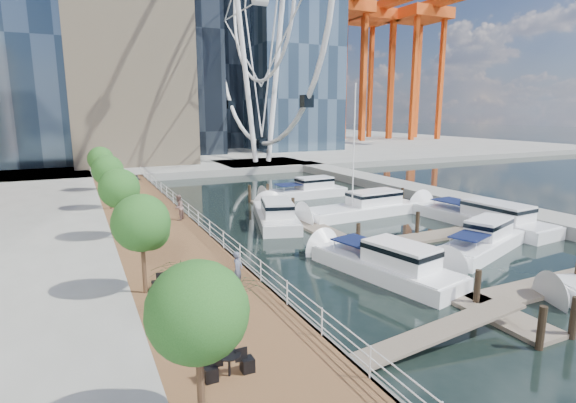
{
  "coord_description": "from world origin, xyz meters",
  "views": [
    {
      "loc": [
        -13.83,
        -16.3,
        9.17
      ],
      "look_at": [
        -0.65,
        11.34,
        3.0
      ],
      "focal_mm": 28.0,
      "sensor_mm": 36.0,
      "label": 1
    }
  ],
  "objects": [
    {
      "name": "land_far",
      "position": [
        0.0,
        102.0,
        0.5
      ],
      "size": [
        200.0,
        114.0,
        1.0
      ],
      "primitive_type": "cube",
      "color": "gray",
      "rests_on": "ground"
    },
    {
      "name": "street_trees",
      "position": [
        -11.4,
        14.0,
        4.29
      ],
      "size": [
        2.6,
        42.6,
        4.6
      ],
      "color": "#3F2B1C",
      "rests_on": "ground"
    },
    {
      "name": "ground",
      "position": [
        0.0,
        0.0,
        0.0
      ],
      "size": [
        520.0,
        520.0,
        0.0
      ],
      "primitive_type": "plane",
      "color": "black",
      "rests_on": "ground"
    },
    {
      "name": "railing",
      "position": [
        -6.1,
        15.0,
        1.52
      ],
      "size": [
        0.1,
        60.0,
        1.05
      ],
      "primitive_type": null,
      "color": "white",
      "rests_on": "boardwalk"
    },
    {
      "name": "breakwater",
      "position": [
        20.0,
        20.0,
        0.5
      ],
      "size": [
        4.0,
        60.0,
        1.0
      ],
      "primitive_type": "cube",
      "color": "gray",
      "rests_on": "ground"
    },
    {
      "name": "port_cranes",
      "position": [
        67.67,
        95.67,
        20.0
      ],
      "size": [
        40.0,
        52.0,
        38.0
      ],
      "color": "#D84C14",
      "rests_on": "ground"
    },
    {
      "name": "pedestrian_far",
      "position": [
        -7.96,
        33.6,
        1.76
      ],
      "size": [
        0.91,
        0.43,
        1.51
      ],
      "primitive_type": "imported",
      "rotation": [
        0.0,
        0.0,
        3.21
      ],
      "color": "#2D3239",
      "rests_on": "boardwalk"
    },
    {
      "name": "moored_yachts",
      "position": [
        8.58,
        13.79,
        0.0
      ],
      "size": [
        19.97,
        35.04,
        11.5
      ],
      "color": "white",
      "rests_on": "ground"
    },
    {
      "name": "boardwalk",
      "position": [
        -9.0,
        15.0,
        0.5
      ],
      "size": [
        6.0,
        60.0,
        1.0
      ],
      "primitive_type": "cube",
      "color": "brown",
      "rests_on": "ground"
    },
    {
      "name": "cafe_tables",
      "position": [
        -10.4,
        -2.0,
        1.37
      ],
      "size": [
        2.5,
        13.7,
        0.74
      ],
      "color": "black",
      "rests_on": "ground"
    },
    {
      "name": "floating_docks",
      "position": [
        7.97,
        9.98,
        0.49
      ],
      "size": [
        16.0,
        34.0,
        2.6
      ],
      "color": "#6D6051",
      "rests_on": "ground"
    },
    {
      "name": "pedestrian_near",
      "position": [
        -7.36,
        2.74,
        1.88
      ],
      "size": [
        0.74,
        0.76,
        1.76
      ],
      "primitive_type": "imported",
      "rotation": [
        0.0,
        0.0,
        0.84
      ],
      "color": "#4C5265",
      "rests_on": "boardwalk"
    },
    {
      "name": "cafe_seating",
      "position": [
        -9.86,
        -3.59,
        2.12
      ],
      "size": [
        4.23,
        14.94,
        2.28
      ],
      "color": "#0E3612",
      "rests_on": "ground"
    },
    {
      "name": "yacht_foreground",
      "position": [
        9.86,
        3.82,
        0.0
      ],
      "size": [
        9.82,
        5.62,
        2.15
      ],
      "primitive_type": null,
      "rotation": [
        0.0,
        0.0,
        1.92
      ],
      "color": "white",
      "rests_on": "ground"
    },
    {
      "name": "pier",
      "position": [
        14.0,
        52.0,
        0.5
      ],
      "size": [
        14.0,
        12.0,
        1.0
      ],
      "primitive_type": "cube",
      "color": "gray",
      "rests_on": "ground"
    },
    {
      "name": "pedestrian_mid",
      "position": [
        -6.98,
        17.43,
        1.98
      ],
      "size": [
        1.16,
        1.21,
        1.96
      ],
      "primitive_type": "imported",
      "rotation": [
        0.0,
        0.0,
        -2.2
      ],
      "color": "#7E5E57",
      "rests_on": "boardwalk"
    },
    {
      "name": "seawall",
      "position": [
        -6.0,
        15.0,
        0.5
      ],
      "size": [
        0.25,
        60.0,
        1.0
      ],
      "primitive_type": "cube",
      "color": "#595954",
      "rests_on": "ground"
    },
    {
      "name": "ferris_wheel",
      "position": [
        14.0,
        52.0,
        25.92
      ],
      "size": [
        5.8,
        45.6,
        47.8
      ],
      "color": "white",
      "rests_on": "ground"
    }
  ]
}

